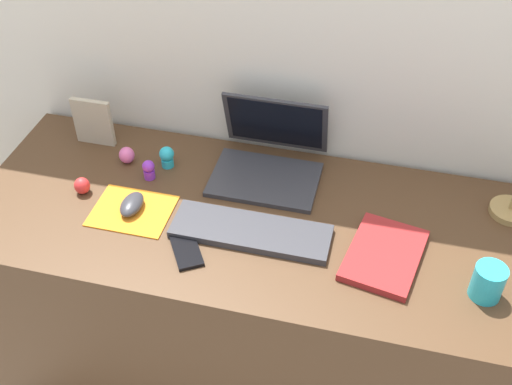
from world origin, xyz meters
TOP-DOWN VIEW (x-y plane):
  - ground_plane at (0.00, 0.00)m, footprint 6.00×6.00m
  - back_wall at (0.00, 0.35)m, footprint 2.77×0.05m
  - desk at (0.00, 0.00)m, footprint 1.57×0.63m
  - laptop at (-0.02, 0.21)m, footprint 0.30×0.27m
  - keyboard at (-0.01, -0.06)m, footprint 0.41×0.13m
  - mousepad at (-0.34, -0.05)m, footprint 0.21×0.17m
  - mouse at (-0.34, -0.05)m, footprint 0.06×0.10m
  - cell_phone at (-0.15, -0.16)m, footprint 0.12×0.14m
  - notebook_pad at (0.33, -0.06)m, footprint 0.21×0.27m
  - picture_frame at (-0.56, 0.21)m, footprint 0.12×0.02m
  - coffee_mug at (0.57, -0.12)m, footprint 0.07×0.07m
  - toy_figurine_red at (-0.50, -0.02)m, footprint 0.04×0.04m
  - toy_figurine_purple at (-0.34, 0.09)m, footprint 0.03×0.03m
  - toy_figurine_pink at (-0.43, 0.14)m, footprint 0.05×0.05m
  - toy_figurine_cyan at (-0.31, 0.15)m, footprint 0.04×0.04m

SIDE VIEW (x-z plane):
  - ground_plane at x=0.00m, z-range 0.00..0.00m
  - desk at x=0.00m, z-range 0.00..0.74m
  - mousepad at x=-0.34m, z-range 0.74..0.74m
  - cell_phone at x=-0.15m, z-range 0.74..0.75m
  - keyboard at x=-0.01m, z-range 0.74..0.76m
  - notebook_pad at x=0.33m, z-range 0.74..0.76m
  - mouse at x=-0.34m, z-range 0.74..0.78m
  - toy_figurine_red at x=-0.50m, z-range 0.74..0.79m
  - toy_figurine_pink at x=-0.43m, z-range 0.74..0.79m
  - toy_figurine_purple at x=-0.34m, z-range 0.74..0.80m
  - toy_figurine_cyan at x=-0.31m, z-range 0.74..0.81m
  - coffee_mug at x=0.57m, z-range 0.74..0.83m
  - laptop at x=-0.02m, z-range 0.69..0.90m
  - picture_frame at x=-0.56m, z-range 0.74..0.89m
  - back_wall at x=0.00m, z-range 0.00..1.70m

